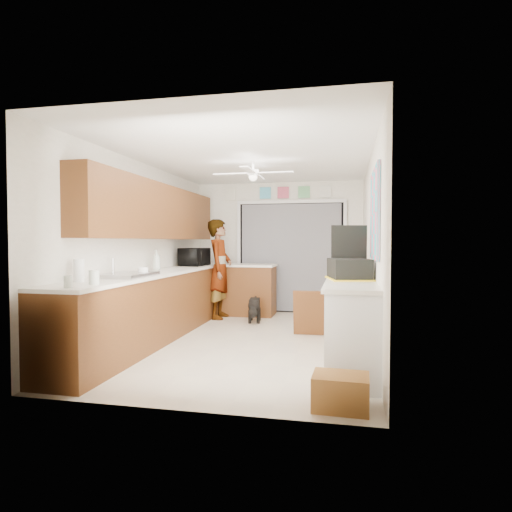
{
  "coord_description": "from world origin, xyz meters",
  "views": [
    {
      "loc": [
        1.28,
        -5.7,
        1.37
      ],
      "look_at": [
        0.0,
        0.4,
        1.15
      ],
      "focal_mm": 30.0,
      "sensor_mm": 36.0,
      "label": 1
    }
  ],
  "objects_px": {
    "navy_crate": "(341,396)",
    "dog": "(255,309)",
    "soap_bottle": "(156,260)",
    "cardboard_box": "(341,392)",
    "cup": "(143,271)",
    "microwave": "(194,257)",
    "paper_towel_roll": "(79,270)",
    "suitcase": "(349,269)",
    "man": "(220,269)"
  },
  "relations": [
    {
      "from": "dog",
      "to": "cardboard_box",
      "type": "bearing_deg",
      "value": -75.14
    },
    {
      "from": "cardboard_box",
      "to": "dog",
      "type": "bearing_deg",
      "value": 112.63
    },
    {
      "from": "navy_crate",
      "to": "man",
      "type": "distance_m",
      "value": 4.39
    },
    {
      "from": "cardboard_box",
      "to": "navy_crate",
      "type": "distance_m",
      "value": 0.03
    },
    {
      "from": "paper_towel_roll",
      "to": "dog",
      "type": "xyz_separation_m",
      "value": [
        1.23,
        3.04,
        -0.84
      ]
    },
    {
      "from": "paper_towel_roll",
      "to": "dog",
      "type": "distance_m",
      "value": 3.39
    },
    {
      "from": "cardboard_box",
      "to": "cup",
      "type": "bearing_deg",
      "value": 149.65
    },
    {
      "from": "soap_bottle",
      "to": "man",
      "type": "bearing_deg",
      "value": 68.2
    },
    {
      "from": "paper_towel_roll",
      "to": "navy_crate",
      "type": "distance_m",
      "value": 2.9
    },
    {
      "from": "navy_crate",
      "to": "cardboard_box",
      "type": "bearing_deg",
      "value": 0.0
    },
    {
      "from": "soap_bottle",
      "to": "cup",
      "type": "distance_m",
      "value": 0.96
    },
    {
      "from": "dog",
      "to": "navy_crate",
      "type": "bearing_deg",
      "value": -75.14
    },
    {
      "from": "microwave",
      "to": "soap_bottle",
      "type": "distance_m",
      "value": 1.17
    },
    {
      "from": "microwave",
      "to": "navy_crate",
      "type": "height_order",
      "value": "microwave"
    },
    {
      "from": "navy_crate",
      "to": "dog",
      "type": "bearing_deg",
      "value": 112.63
    },
    {
      "from": "cup",
      "to": "navy_crate",
      "type": "xyz_separation_m",
      "value": [
        2.45,
        -1.44,
        -0.88
      ]
    },
    {
      "from": "cup",
      "to": "navy_crate",
      "type": "distance_m",
      "value": 2.98
    },
    {
      "from": "microwave",
      "to": "dog",
      "type": "xyz_separation_m",
      "value": [
        1.06,
        0.01,
        -0.87
      ]
    },
    {
      "from": "cardboard_box",
      "to": "man",
      "type": "relative_size",
      "value": 0.26
    },
    {
      "from": "navy_crate",
      "to": "cup",
      "type": "bearing_deg",
      "value": 149.65
    },
    {
      "from": "soap_bottle",
      "to": "cardboard_box",
      "type": "height_order",
      "value": "soap_bottle"
    },
    {
      "from": "paper_towel_roll",
      "to": "man",
      "type": "xyz_separation_m",
      "value": [
        0.55,
        3.27,
        -0.18
      ]
    },
    {
      "from": "soap_bottle",
      "to": "cup",
      "type": "bearing_deg",
      "value": -74.9
    },
    {
      "from": "suitcase",
      "to": "navy_crate",
      "type": "height_order",
      "value": "suitcase"
    },
    {
      "from": "paper_towel_roll",
      "to": "cardboard_box",
      "type": "bearing_deg",
      "value": -10.09
    },
    {
      "from": "cup",
      "to": "suitcase",
      "type": "bearing_deg",
      "value": -1.17
    },
    {
      "from": "microwave",
      "to": "cup",
      "type": "height_order",
      "value": "microwave"
    },
    {
      "from": "paper_towel_roll",
      "to": "cardboard_box",
      "type": "height_order",
      "value": "paper_towel_roll"
    },
    {
      "from": "soap_bottle",
      "to": "man",
      "type": "distance_m",
      "value": 1.51
    },
    {
      "from": "microwave",
      "to": "cup",
      "type": "xyz_separation_m",
      "value": [
        0.08,
        -2.08,
        -0.1
      ]
    },
    {
      "from": "cup",
      "to": "navy_crate",
      "type": "bearing_deg",
      "value": -30.35
    },
    {
      "from": "soap_bottle",
      "to": "dog",
      "type": "height_order",
      "value": "soap_bottle"
    },
    {
      "from": "microwave",
      "to": "suitcase",
      "type": "relative_size",
      "value": 1.03
    },
    {
      "from": "suitcase",
      "to": "man",
      "type": "relative_size",
      "value": 0.31
    },
    {
      "from": "navy_crate",
      "to": "dog",
      "type": "xyz_separation_m",
      "value": [
        -1.47,
        3.52,
        0.11
      ]
    },
    {
      "from": "cup",
      "to": "paper_towel_roll",
      "type": "distance_m",
      "value": 0.99
    },
    {
      "from": "cardboard_box",
      "to": "soap_bottle",
      "type": "bearing_deg",
      "value": 138.85
    },
    {
      "from": "cup",
      "to": "man",
      "type": "height_order",
      "value": "man"
    },
    {
      "from": "microwave",
      "to": "navy_crate",
      "type": "distance_m",
      "value": 4.44
    },
    {
      "from": "navy_crate",
      "to": "man",
      "type": "height_order",
      "value": "man"
    },
    {
      "from": "paper_towel_roll",
      "to": "navy_crate",
      "type": "xyz_separation_m",
      "value": [
        2.7,
        -0.48,
        -0.95
      ]
    },
    {
      "from": "cup",
      "to": "suitcase",
      "type": "xyz_separation_m",
      "value": [
        2.52,
        -0.05,
        0.06
      ]
    },
    {
      "from": "dog",
      "to": "soap_bottle",
      "type": "bearing_deg",
      "value": -144.56
    },
    {
      "from": "microwave",
      "to": "cup",
      "type": "bearing_deg",
      "value": -173.27
    },
    {
      "from": "microwave",
      "to": "man",
      "type": "distance_m",
      "value": 0.5
    },
    {
      "from": "dog",
      "to": "cup",
      "type": "bearing_deg",
      "value": -123.06
    },
    {
      "from": "microwave",
      "to": "cardboard_box",
      "type": "bearing_deg",
      "value": -139.66
    },
    {
      "from": "navy_crate",
      "to": "man",
      "type": "bearing_deg",
      "value": 119.83
    },
    {
      "from": "microwave",
      "to": "cardboard_box",
      "type": "height_order",
      "value": "microwave"
    },
    {
      "from": "soap_bottle",
      "to": "cardboard_box",
      "type": "relative_size",
      "value": 0.67
    }
  ]
}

